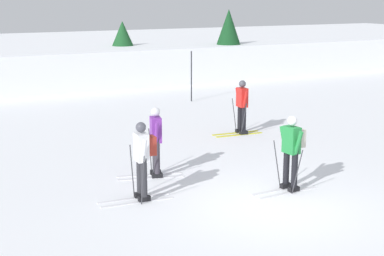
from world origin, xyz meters
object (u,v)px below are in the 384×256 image
at_px(skier_red, 242,105).
at_px(skier_green, 292,149).
at_px(skier_purple, 155,140).
at_px(conifer_far_right, 229,36).
at_px(conifer_far_left, 123,44).
at_px(trail_marker_pole, 191,76).
at_px(skier_white, 142,157).

distance_m(skier_red, skier_green, 5.48).
bearing_deg(skier_purple, conifer_far_right, 53.30).
bearing_deg(conifer_far_left, skier_red, -93.86).
xyz_separation_m(trail_marker_pole, conifer_far_left, (-0.40, 6.81, 0.83)).
xyz_separation_m(skier_red, conifer_far_right, (6.02, 10.89, 1.31)).
xyz_separation_m(skier_purple, skier_green, (2.29, -2.31, 0.04)).
distance_m(skier_white, conifer_far_left, 17.92).
distance_m(skier_white, skier_green, 3.33).
bearing_deg(conifer_far_left, skier_green, -98.84).
xyz_separation_m(skier_purple, conifer_far_right, (10.22, 13.71, 1.31)).
xyz_separation_m(skier_purple, skier_red, (4.20, 2.82, 0.00)).
distance_m(skier_green, conifer_far_left, 18.06).
bearing_deg(skier_red, skier_green, -110.46).
xyz_separation_m(skier_purple, trail_marker_pole, (5.46, 8.70, 0.12)).
relative_size(trail_marker_pole, conifer_far_left, 0.68).
distance_m(skier_white, skier_red, 6.60).
height_order(skier_red, skier_green, same).
relative_size(skier_white, skier_purple, 1.00).
bearing_deg(skier_white, conifer_far_right, 53.58).
relative_size(skier_purple, conifer_far_left, 0.57).
distance_m(skier_purple, conifer_far_left, 16.34).
relative_size(skier_purple, conifer_far_right, 0.48).
height_order(skier_red, conifer_far_right, conifer_far_right).
height_order(skier_green, trail_marker_pole, trail_marker_pole).
distance_m(skier_purple, skier_green, 3.25).
height_order(skier_white, skier_green, same).
xyz_separation_m(skier_white, skier_red, (5.11, 4.18, -0.04)).
height_order(trail_marker_pole, conifer_far_right, conifer_far_right).
distance_m(skier_white, skier_purple, 1.64).
bearing_deg(conifer_far_right, skier_white, -126.42).
height_order(skier_green, conifer_far_left, conifer_far_left).
bearing_deg(skier_green, skier_red, 69.54).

